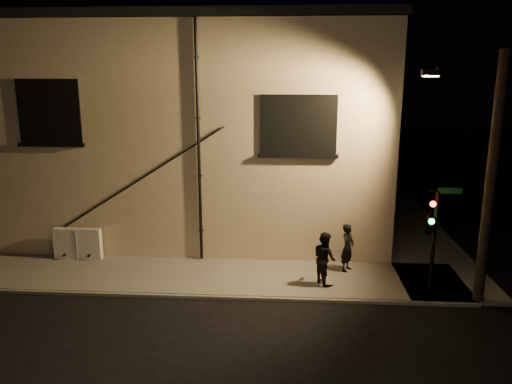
# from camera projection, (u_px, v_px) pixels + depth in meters

# --- Properties ---
(ground) EXTENTS (90.00, 90.00, 0.00)m
(ground) POSITION_uv_depth(u_px,v_px,m) (244.00, 299.00, 15.17)
(ground) COLOR black
(sidewalk) EXTENTS (21.00, 16.00, 0.12)m
(sidewalk) POSITION_uv_depth(u_px,v_px,m) (285.00, 248.00, 19.34)
(sidewalk) COLOR slate
(sidewalk) RESTS_ON ground
(building) EXTENTS (16.20, 12.23, 8.80)m
(building) POSITION_uv_depth(u_px,v_px,m) (196.00, 123.00, 23.05)
(building) COLOR beige
(building) RESTS_ON ground
(utility_cabinet) EXTENTS (1.72, 0.29, 1.13)m
(utility_cabinet) POSITION_uv_depth(u_px,v_px,m) (78.00, 244.00, 18.03)
(utility_cabinet) COLOR silver
(utility_cabinet) RESTS_ON sidewalk
(pedestrian_a) EXTENTS (0.64, 0.72, 1.64)m
(pedestrian_a) POSITION_uv_depth(u_px,v_px,m) (348.00, 247.00, 16.87)
(pedestrian_a) COLOR black
(pedestrian_a) RESTS_ON sidewalk
(pedestrian_b) EXTENTS (0.96, 1.03, 1.70)m
(pedestrian_b) POSITION_uv_depth(u_px,v_px,m) (325.00, 258.00, 15.84)
(pedestrian_b) COLOR black
(pedestrian_b) RESTS_ON sidewalk
(traffic_signal) EXTENTS (1.33, 1.94, 3.29)m
(traffic_signal) POSITION_uv_depth(u_px,v_px,m) (429.00, 224.00, 14.82)
(traffic_signal) COLOR black
(traffic_signal) RESTS_ON sidewalk
(streetlamp_pole) EXTENTS (2.03, 1.39, 7.32)m
(streetlamp_pole) POSITION_uv_depth(u_px,v_px,m) (487.00, 176.00, 14.05)
(streetlamp_pole) COLOR black
(streetlamp_pole) RESTS_ON ground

